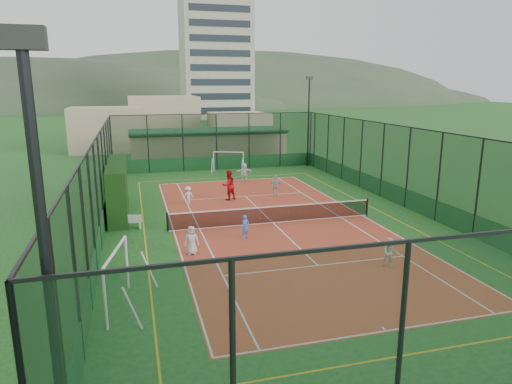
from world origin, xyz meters
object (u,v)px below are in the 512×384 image
futsal_goal_far (228,162)px  child_near_mid (245,227)px  apartment_tower (216,50)px  futsal_goal_near (117,279)px  clubhouse (208,145)px  coach (229,185)px  white_bench (128,221)px  floodlight_sw (53,323)px  child_near_left (192,240)px  child_far_right (276,186)px  child_near_right (390,253)px  child_far_left (188,195)px  child_far_back (244,172)px  floodlight_ne (308,122)px

futsal_goal_far → child_near_mid: size_ratio=2.27×
apartment_tower → futsal_goal_near: (-20.10, -89.99, -13.98)m
clubhouse → coach: 16.29m
white_bench → futsal_goal_far: bearing=72.9°
floodlight_sw → apartment_tower: 101.31m
child_near_left → child_far_right: size_ratio=0.90×
clubhouse → child_far_right: 16.26m
white_bench → coach: size_ratio=0.74×
child_near_left → coach: coach is taller
child_near_right → child_near_mid: bearing=160.9°
floodlight_sw → white_bench: (0.80, 17.65, -3.71)m
clubhouse → apartment_tower: bearing=78.7°
child_near_left → child_near_right: (7.82, -3.72, -0.01)m
child_near_right → child_far_left: 14.38m
floodlight_sw → child_near_mid: 16.22m
white_bench → apartment_tower: bearing=89.8°
floodlight_sw → clubhouse: bearing=77.4°
futsal_goal_far → child_far_back: size_ratio=1.89×
clubhouse → child_near_mid: size_ratio=12.59×
futsal_goal_near → child_far_right: futsal_goal_near is taller
child_near_left → child_far_back: 16.24m
futsal_goal_near → child_far_left: bearing=-4.8°
child_far_right → apartment_tower: bearing=-87.8°
floodlight_sw → child_near_right: floodlight_sw is taller
child_near_mid → child_near_right: 7.17m
floodlight_sw → floodlight_ne: same height
clubhouse → child_far_right: bearing=-82.8°
child_near_left → clubhouse: bearing=83.7°
floodlight_sw → child_near_right: (11.43, 9.26, -3.47)m
white_bench → child_near_right: bearing=-24.8°
futsal_goal_far → child_near_mid: (-2.87, -17.68, -0.27)m
child_far_right → child_near_mid: bearing=72.4°
futsal_goal_far → child_far_back: futsal_goal_far is taller
futsal_goal_far → coach: size_ratio=1.37×
child_near_left → child_near_right: bearing=-20.7°
child_near_mid → coach: (0.82, 7.92, 0.40)m
futsal_goal_far → child_near_right: (2.08, -22.87, -0.23)m
floodlight_sw → apartment_tower: (20.60, 98.60, 10.88)m
child_near_right → futsal_goal_far: bearing=122.5°
floodlight_sw → child_near_mid: floodlight_sw is taller
floodlight_sw → child_far_right: bearing=64.7°
child_near_right → coach: size_ratio=0.64×
child_near_right → coach: coach is taller
white_bench → child_near_right: child_near_right is taller
child_near_left → futsal_goal_near: bearing=-120.7°
futsal_goal_near → coach: size_ratio=1.58×
floodlight_ne → futsal_goal_far: (-7.85, -1.07, -3.24)m
apartment_tower → coach: apartment_tower is taller
child_far_right → child_far_back: bearing=-71.4°
child_far_left → coach: (2.76, 0.50, 0.41)m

